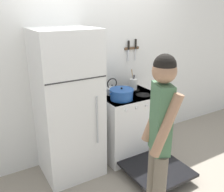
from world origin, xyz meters
name	(u,v)px	position (x,y,z in m)	size (l,w,h in m)	color
ground_plane	(98,147)	(0.00, 0.00, 0.00)	(14.00, 14.00, 0.00)	gray
wall_back	(95,64)	(0.00, 0.03, 1.27)	(10.00, 0.06, 2.55)	silver
refrigerator	(68,106)	(-0.54, -0.31, 0.89)	(0.69, 0.65, 1.78)	white
stove_range	(128,125)	(0.30, -0.35, 0.44)	(0.77, 1.34, 0.89)	white
dutch_oven_pot	(122,94)	(0.13, -0.44, 0.96)	(0.34, 0.30, 0.16)	#1E4C9E
tea_kettle	(112,89)	(0.14, -0.19, 0.95)	(0.24, 0.20, 0.22)	silver
utensil_jar	(133,84)	(0.49, -0.18, 0.97)	(0.11, 0.11, 0.29)	silver
person	(160,137)	(-0.18, -1.52, 0.95)	(0.35, 0.40, 1.66)	#6B6051
wall_knife_strip	(132,48)	(0.57, -0.02, 1.45)	(0.24, 0.03, 0.30)	brown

